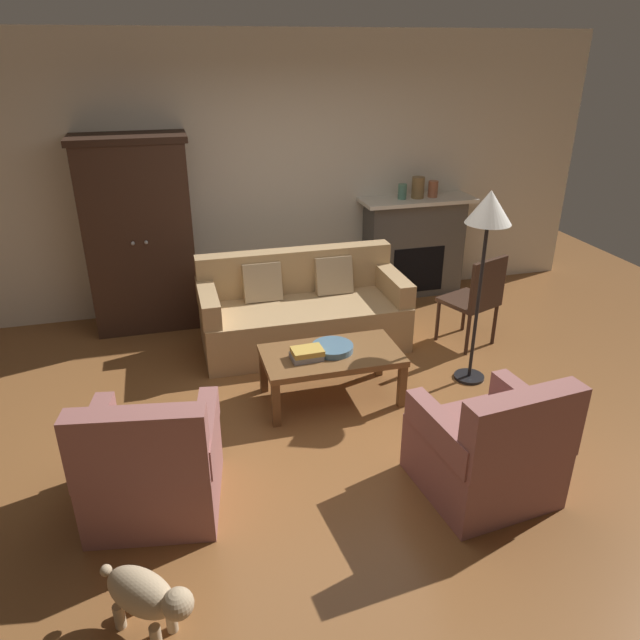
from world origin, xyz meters
name	(u,v)px	position (x,y,z in m)	size (l,w,h in m)	color
ground_plane	(342,420)	(0.00, 0.00, 0.00)	(9.60, 9.60, 0.00)	brown
back_wall	(272,175)	(0.00, 2.55, 1.40)	(7.20, 0.10, 2.80)	silver
fireplace	(413,246)	(1.55, 2.30, 0.57)	(1.26, 0.48, 1.12)	#4C4947
armoire	(140,235)	(-1.40, 2.22, 0.95)	(1.06, 0.57, 1.90)	#382319
couch	(302,313)	(0.02, 1.38, 0.32)	(1.92, 0.86, 0.86)	tan
coffee_table	(331,359)	(0.01, 0.34, 0.37)	(1.10, 0.60, 0.42)	brown
fruit_bowl	(333,348)	(0.03, 0.37, 0.45)	(0.33, 0.33, 0.05)	slate
book_stack	(307,354)	(-0.20, 0.29, 0.46)	(0.26, 0.18, 0.08)	gray
mantel_vase_jade	(402,192)	(1.37, 2.28, 1.20)	(0.09, 0.09, 0.16)	slate
mantel_vase_bronze	(418,188)	(1.55, 2.28, 1.23)	(0.14, 0.14, 0.23)	olive
mantel_vase_terracotta	(433,189)	(1.73, 2.28, 1.21)	(0.11, 0.11, 0.17)	#A86042
armchair_near_left	(153,467)	(-1.40, -0.60, 0.32)	(0.89, 0.89, 0.88)	#935B56
armchair_near_right	(488,451)	(0.65, -1.00, 0.32)	(0.85, 0.84, 0.88)	#935B56
side_chair_wooden	(477,296)	(1.58, 0.89, 0.51)	(0.57, 0.57, 0.90)	#382319
floor_lamp	(488,219)	(1.26, 0.33, 1.42)	(0.36, 0.36, 1.64)	black
dog	(146,596)	(-1.45, -1.49, 0.25)	(0.46, 0.45, 0.39)	tan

